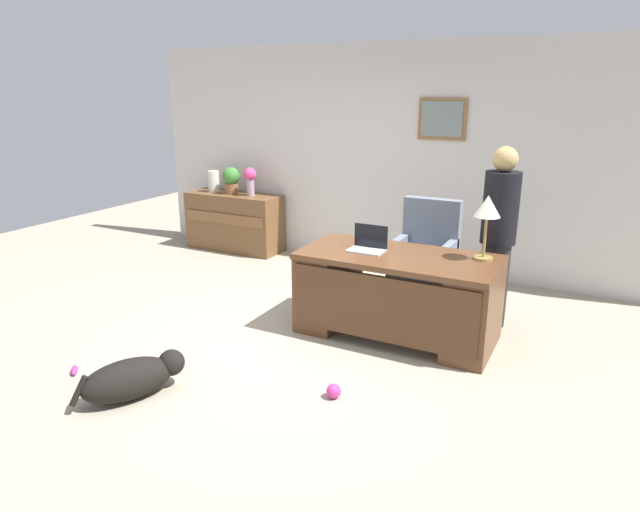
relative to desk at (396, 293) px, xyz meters
The scene contains 14 objects.
ground_plane 1.03m from the desk, 141.95° to the right, with size 12.00×12.00×0.00m, color #9E937F.
back_wall 2.35m from the desk, 110.00° to the left, with size 7.00×0.16×2.70m.
desk is the anchor object (origin of this frame).
credenza 3.42m from the desk, 150.77° to the left, with size 1.35×0.50×0.79m.
armchair 0.99m from the desk, 92.30° to the left, with size 0.60×0.59×1.07m.
person_standing 1.09m from the desk, 43.22° to the left, with size 0.32×0.32×1.69m.
dog_lying 2.32m from the desk, 125.24° to the right, with size 0.58×0.76×0.30m.
laptop 0.50m from the desk, behind, with size 0.32×0.22×0.22m.
desk_lamp 1.07m from the desk, 17.87° to the left, with size 0.22×0.22×0.56m.
vase_with_flowers 3.23m from the desk, 148.21° to the left, with size 0.17×0.17×0.37m.
vase_empty 3.74m from the desk, 153.19° to the left, with size 0.16×0.16×0.29m, color silver.
potted_plant 3.49m from the desk, 150.94° to the left, with size 0.24×0.24×0.36m.
dog_toy_ball 1.27m from the desk, 91.04° to the right, with size 0.11×0.11×0.11m, color #D8338C.
dog_toy_bone 2.76m from the desk, 137.61° to the right, with size 0.15×0.05×0.05m, color #D8338C.
Camera 1 is at (2.29, -3.88, 2.18)m, focal length 31.24 mm.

